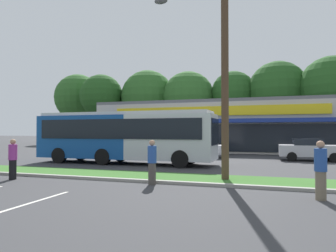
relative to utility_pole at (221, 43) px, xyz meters
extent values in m
cube|color=#386B28|center=(-4.56, 0.16, -5.54)|extent=(56.00, 2.20, 0.12)
cube|color=#99968C|center=(-4.56, -1.06, -5.54)|extent=(56.00, 0.24, 0.12)
cube|color=silver|center=(-4.67, -6.01, -5.60)|extent=(0.12, 4.80, 0.01)
cube|color=#BCB7AD|center=(-3.04, 22.67, -3.19)|extent=(24.98, 12.82, 4.84)
cube|color=black|center=(-3.04, 16.22, -4.15)|extent=(20.98, 0.08, 2.52)
cube|color=navy|center=(-3.04, 15.56, -2.60)|extent=(23.48, 1.40, 0.35)
cube|color=yellow|center=(-3.04, 16.18, -1.64)|extent=(19.98, 0.16, 0.87)
cube|color=slate|center=(-3.04, 22.67, -0.62)|extent=(24.98, 12.82, 0.30)
cylinder|color=#473323|center=(-28.96, 32.61, -3.15)|extent=(0.44, 0.44, 4.90)
sphere|color=#2D6026|center=(-28.96, 32.61, 2.25)|extent=(7.89, 7.89, 7.89)
cylinder|color=#473323|center=(-22.66, 29.51, -3.07)|extent=(0.44, 0.44, 5.07)
sphere|color=#23511E|center=(-22.66, 29.51, 1.95)|extent=(6.63, 6.63, 6.63)
cylinder|color=#473323|center=(-15.63, 31.27, -3.45)|extent=(0.44, 0.44, 4.31)
sphere|color=#2D6026|center=(-15.63, 31.27, 1.76)|extent=(8.12, 8.12, 8.12)
cylinder|color=#473323|center=(-9.14, 30.91, -3.51)|extent=(0.44, 0.44, 4.18)
sphere|color=#2D6026|center=(-9.14, 30.91, 1.41)|extent=(7.56, 7.56, 7.56)
cylinder|color=#473323|center=(-2.69, 31.30, -3.07)|extent=(0.44, 0.44, 5.07)
sphere|color=#23511E|center=(-2.69, 31.30, 1.81)|extent=(6.24, 6.24, 6.24)
cylinder|color=#473323|center=(3.16, 30.96, -3.30)|extent=(0.44, 0.44, 4.61)
sphere|color=#23511E|center=(3.16, 30.96, 1.93)|extent=(7.80, 7.80, 7.80)
cylinder|color=#473323|center=(9.27, 29.21, -3.30)|extent=(0.44, 0.44, 4.61)
sphere|color=#23511E|center=(9.27, 29.21, 1.85)|extent=(7.59, 7.59, 7.59)
cylinder|color=#4C3826|center=(0.13, 0.03, -0.35)|extent=(0.30, 0.30, 10.51)
ellipsoid|color=#59595B|center=(-2.39, -0.58, 1.81)|extent=(0.56, 0.32, 0.24)
cube|color=#144793|center=(-9.47, 5.29, -3.90)|extent=(6.36, 2.62, 2.70)
cube|color=silver|center=(-3.72, 5.23, -3.90)|extent=(5.21, 2.61, 2.70)
cube|color=silver|center=(-6.88, 5.26, -2.45)|extent=(11.08, 2.41, 0.20)
cube|color=black|center=(-6.90, 3.96, -3.42)|extent=(10.59, 0.17, 1.19)
cube|color=black|center=(-1.09, 5.20, -3.58)|extent=(0.08, 2.17, 1.51)
cylinder|color=black|center=(-2.84, 6.39, -5.10)|extent=(1.00, 0.31, 1.00)
cylinder|color=black|center=(-2.86, 4.05, -5.10)|extent=(1.00, 0.31, 1.00)
cylinder|color=black|center=(-7.73, 6.45, -5.10)|extent=(1.00, 0.31, 1.00)
cylinder|color=black|center=(-7.76, 4.10, -5.10)|extent=(1.00, 0.31, 1.00)
cylinder|color=black|center=(-10.90, 6.48, -5.10)|extent=(1.00, 0.31, 1.00)
cylinder|color=black|center=(-10.92, 4.13, -5.10)|extent=(1.00, 0.31, 1.00)
cube|color=#B7B7BC|center=(4.64, 10.89, -4.90)|extent=(4.16, 1.86, 0.77)
cube|color=black|center=(4.43, 10.89, -4.30)|extent=(1.87, 1.64, 0.43)
cylinder|color=black|center=(5.93, 11.78, -5.28)|extent=(0.64, 0.22, 0.64)
cylinder|color=black|center=(5.93, 10.01, -5.28)|extent=(0.64, 0.22, 0.64)
cylinder|color=black|center=(3.35, 11.78, -5.28)|extent=(0.64, 0.22, 0.64)
cylinder|color=black|center=(3.35, 10.01, -5.28)|extent=(0.64, 0.22, 0.64)
cube|color=black|center=(-11.55, 10.68, -4.95)|extent=(4.23, 1.79, 0.66)
cube|color=black|center=(-11.77, 10.68, -4.41)|extent=(1.90, 1.58, 0.43)
cylinder|color=black|center=(-10.24, 11.53, -5.28)|extent=(0.64, 0.22, 0.64)
cylinder|color=black|center=(-10.24, 9.83, -5.28)|extent=(0.64, 0.22, 0.64)
cylinder|color=black|center=(-12.87, 11.53, -5.28)|extent=(0.64, 0.22, 0.64)
cylinder|color=black|center=(-12.87, 9.83, -5.28)|extent=(0.64, 0.22, 0.64)
cube|color=#B7B7BC|center=(-3.77, 11.08, -4.95)|extent=(4.60, 1.87, 0.67)
cube|color=black|center=(-3.54, 11.08, -4.39)|extent=(2.07, 1.64, 0.45)
cylinder|color=black|center=(-5.19, 10.19, -5.28)|extent=(0.64, 0.22, 0.64)
cylinder|color=black|center=(-5.19, 11.97, -5.28)|extent=(0.64, 0.22, 0.64)
cylinder|color=black|center=(-2.34, 10.19, -5.28)|extent=(0.64, 0.22, 0.64)
cylinder|color=black|center=(-2.34, 11.97, -5.28)|extent=(0.64, 0.22, 0.64)
cylinder|color=#47423D|center=(-2.46, -1.41, -5.19)|extent=(0.29, 0.29, 0.83)
cylinder|color=#264C99|center=(-2.46, -1.41, -4.45)|extent=(0.34, 0.34, 0.66)
sphere|color=tan|center=(-2.46, -1.41, -4.01)|extent=(0.23, 0.23, 0.23)
cylinder|color=#726651|center=(3.24, -2.37, -5.18)|extent=(0.30, 0.30, 0.85)
cylinder|color=#264C99|center=(3.24, -2.37, -4.41)|extent=(0.35, 0.35, 0.67)
sphere|color=tan|center=(3.24, -2.37, -3.96)|extent=(0.23, 0.23, 0.23)
cylinder|color=black|center=(-8.53, -2.06, -5.19)|extent=(0.29, 0.29, 0.83)
cylinder|color=#99338C|center=(-8.53, -2.06, -4.45)|extent=(0.35, 0.35, 0.66)
sphere|color=tan|center=(-8.53, -2.06, -4.01)|extent=(0.23, 0.23, 0.23)
camera|label=1|loc=(1.73, -12.40, -3.57)|focal=32.76mm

